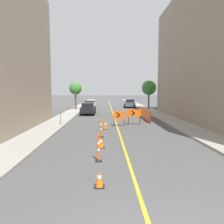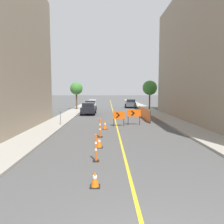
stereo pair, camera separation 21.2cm
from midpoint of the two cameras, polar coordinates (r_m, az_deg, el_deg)
name	(u,v)px [view 1 (the left image)]	position (r m, az deg, el deg)	size (l,w,h in m)	color
lane_stripe	(111,108)	(40.43, -0.37, 1.07)	(0.12, 73.98, 0.01)	gold
sidewalk_left	(79,108)	(40.72, -8.68, 1.13)	(2.29, 73.98, 0.14)	#9E998E
sidewalk_right	(143,108)	(40.98, 7.88, 1.17)	(2.29, 73.98, 0.14)	#9E998E
building_facade_right	(222,50)	(23.83, 26.56, 14.33)	(6.00, 25.86, 14.09)	gray
traffic_cone_nearest	(99,179)	(7.57, -4.17, -17.12)	(0.34, 0.34, 0.54)	black
traffic_cone_second	(101,142)	(12.37, -3.44, -7.95)	(0.42, 0.42, 0.60)	black
traffic_cone_third	(105,125)	(18.10, -2.07, -3.42)	(0.41, 0.41, 0.71)	black
delineator_post_front	(99,150)	(9.98, -4.16, -9.77)	(0.29, 0.29, 1.25)	black
delineator_post_rear	(101,129)	(15.01, -3.28, -4.45)	(0.35, 0.35, 1.31)	black
arrow_barricade_primary	(119,116)	(19.57, 1.57, -0.97)	(1.06, 0.12, 1.36)	#EF560C
arrow_barricade_secondary	(134,114)	(20.35, 5.51, -0.45)	(1.26, 0.15, 1.45)	#EF560C
safety_mesh_fence	(144,113)	(24.94, 8.09, -0.38)	(0.10, 7.17, 1.24)	#EF560C
parked_car_curb_near	(88,109)	(29.54, -6.49, 0.91)	(1.94, 4.33, 1.59)	black
parked_car_curb_mid	(90,106)	(35.53, -6.06, 1.70)	(2.02, 4.39, 1.59)	#B7B7BC
parked_car_curb_far	(130,103)	(41.42, 4.48, 2.26)	(2.03, 4.39, 1.59)	#474C51
parking_meter_near_curb	(61,115)	(20.19, -13.59, -0.70)	(0.12, 0.11, 1.26)	#4C4C51
street_tree_left_near	(76,89)	(36.76, -9.67, 6.02)	(2.06, 2.06, 4.44)	#4C3823
street_tree_right_near	(149,88)	(35.95, 9.46, 6.22)	(2.34, 2.34, 4.69)	#4C3823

